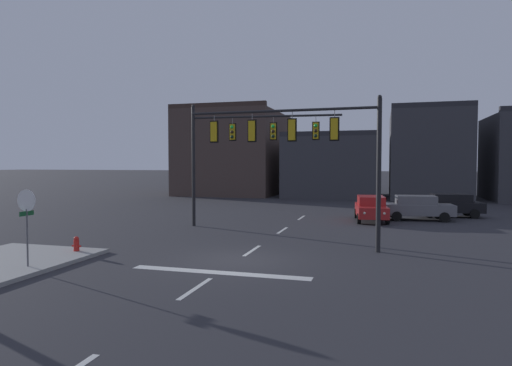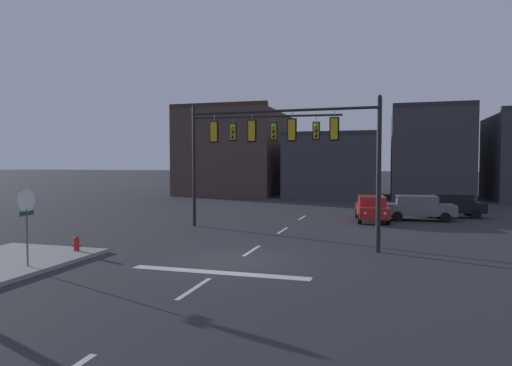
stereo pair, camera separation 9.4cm
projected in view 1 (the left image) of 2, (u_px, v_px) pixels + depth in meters
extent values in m
plane|color=#2B2B30|center=(238.00, 260.00, 17.17)|extent=(400.00, 400.00, 0.00)
cube|color=silver|center=(219.00, 273.00, 15.25)|extent=(6.40, 0.50, 0.01)
cube|color=silver|center=(196.00, 288.00, 13.33)|extent=(0.16, 2.40, 0.01)
cube|color=silver|center=(252.00, 251.00, 19.10)|extent=(0.16, 2.40, 0.01)
cube|color=silver|center=(282.00, 230.00, 24.86)|extent=(0.16, 2.40, 0.01)
cube|color=silver|center=(301.00, 218.00, 30.63)|extent=(0.16, 2.40, 0.01)
cylinder|color=black|center=(379.00, 176.00, 18.64)|extent=(0.20, 0.20, 6.44)
cylinder|color=black|center=(280.00, 111.00, 19.80)|extent=(8.53, 0.37, 0.12)
sphere|color=black|center=(380.00, 97.00, 18.49)|extent=(0.18, 0.18, 0.18)
cylinder|color=#56565B|center=(335.00, 114.00, 19.08)|extent=(0.03, 0.03, 0.35)
cube|color=gold|center=(334.00, 129.00, 19.11)|extent=(0.31, 0.25, 0.90)
sphere|color=green|center=(335.00, 123.00, 19.22)|extent=(0.20, 0.20, 0.20)
sphere|color=#2D2314|center=(335.00, 129.00, 19.23)|extent=(0.20, 0.20, 0.20)
sphere|color=black|center=(335.00, 136.00, 19.25)|extent=(0.20, 0.20, 0.20)
cube|color=black|center=(334.00, 129.00, 19.09)|extent=(0.42, 0.04, 1.02)
cylinder|color=#56565B|center=(292.00, 116.00, 19.64)|extent=(0.03, 0.03, 0.35)
cube|color=gold|center=(292.00, 130.00, 19.67)|extent=(0.31, 0.25, 0.90)
sphere|color=green|center=(293.00, 124.00, 19.78)|extent=(0.20, 0.20, 0.20)
sphere|color=#2D2314|center=(293.00, 130.00, 19.79)|extent=(0.20, 0.20, 0.20)
sphere|color=black|center=(293.00, 137.00, 19.80)|extent=(0.20, 0.20, 0.20)
cube|color=black|center=(292.00, 130.00, 19.65)|extent=(0.42, 0.04, 1.02)
cylinder|color=#56565B|center=(252.00, 117.00, 20.20)|extent=(0.03, 0.03, 0.35)
cube|color=gold|center=(252.00, 131.00, 20.23)|extent=(0.31, 0.25, 0.90)
sphere|color=green|center=(253.00, 125.00, 20.34)|extent=(0.20, 0.20, 0.20)
sphere|color=#2D2314|center=(253.00, 131.00, 20.35)|extent=(0.20, 0.20, 0.20)
sphere|color=black|center=(253.00, 137.00, 20.36)|extent=(0.20, 0.20, 0.20)
cube|color=black|center=(252.00, 131.00, 20.21)|extent=(0.42, 0.04, 1.02)
cylinder|color=#56565B|center=(214.00, 118.00, 20.76)|extent=(0.03, 0.03, 0.35)
cube|color=gold|center=(214.00, 132.00, 20.79)|extent=(0.31, 0.25, 0.90)
sphere|color=green|center=(215.00, 126.00, 20.90)|extent=(0.20, 0.20, 0.20)
sphere|color=#2D2314|center=(215.00, 132.00, 20.91)|extent=(0.20, 0.20, 0.20)
sphere|color=black|center=(215.00, 138.00, 20.92)|extent=(0.20, 0.20, 0.20)
cube|color=black|center=(214.00, 132.00, 20.77)|extent=(0.42, 0.04, 1.02)
cylinder|color=black|center=(194.00, 167.00, 26.47)|extent=(0.20, 0.20, 7.06)
cylinder|color=black|center=(265.00, 116.00, 25.46)|extent=(8.63, 0.73, 0.12)
sphere|color=black|center=(193.00, 106.00, 26.31)|extent=(0.18, 0.18, 0.18)
cylinder|color=#56565B|center=(233.00, 121.00, 25.86)|extent=(0.03, 0.03, 0.35)
cube|color=gold|center=(233.00, 132.00, 25.89)|extent=(0.32, 0.26, 0.90)
sphere|color=green|center=(232.00, 127.00, 25.75)|extent=(0.20, 0.20, 0.20)
sphere|color=#2D2314|center=(232.00, 132.00, 25.76)|extent=(0.20, 0.20, 0.20)
sphere|color=black|center=(232.00, 137.00, 25.78)|extent=(0.20, 0.20, 0.20)
cube|color=black|center=(233.00, 132.00, 25.91)|extent=(0.42, 0.06, 1.02)
cylinder|color=#56565B|center=(273.00, 120.00, 25.37)|extent=(0.03, 0.03, 0.35)
cube|color=gold|center=(273.00, 131.00, 25.40)|extent=(0.32, 0.26, 0.90)
sphere|color=green|center=(273.00, 126.00, 25.26)|extent=(0.20, 0.20, 0.20)
sphere|color=#2D2314|center=(273.00, 131.00, 25.27)|extent=(0.20, 0.20, 0.20)
sphere|color=black|center=(273.00, 136.00, 25.28)|extent=(0.20, 0.20, 0.20)
cube|color=black|center=(273.00, 131.00, 25.42)|extent=(0.42, 0.06, 1.02)
cylinder|color=#56565B|center=(316.00, 120.00, 24.88)|extent=(0.03, 0.03, 0.35)
cube|color=gold|center=(316.00, 131.00, 24.91)|extent=(0.32, 0.26, 0.90)
sphere|color=green|center=(316.00, 126.00, 24.77)|extent=(0.20, 0.20, 0.20)
sphere|color=#2D2314|center=(316.00, 131.00, 24.78)|extent=(0.20, 0.20, 0.20)
sphere|color=black|center=(316.00, 136.00, 24.79)|extent=(0.20, 0.20, 0.20)
cube|color=black|center=(316.00, 131.00, 24.93)|extent=(0.42, 0.06, 1.02)
cylinder|color=#56565B|center=(27.00, 240.00, 15.51)|extent=(0.06, 0.06, 2.15)
cylinder|color=white|center=(26.00, 200.00, 15.45)|extent=(0.76, 0.03, 0.76)
cylinder|color=#B21414|center=(27.00, 200.00, 15.47)|extent=(0.68, 0.03, 0.68)
cube|color=#19592D|center=(27.00, 213.00, 15.47)|extent=(0.02, 0.64, 0.16)
cube|color=black|center=(449.00, 207.00, 31.07)|extent=(4.60, 2.36, 0.70)
cube|color=black|center=(451.00, 198.00, 31.02)|extent=(2.65, 1.91, 0.56)
cube|color=#2D3842|center=(439.00, 198.00, 31.13)|extent=(0.44, 1.54, 0.47)
cube|color=#2D3842|center=(469.00, 198.00, 30.85)|extent=(0.41, 1.54, 0.46)
cylinder|color=black|center=(430.00, 213.00, 30.46)|extent=(0.66, 0.30, 0.64)
cylinder|color=black|center=(424.00, 211.00, 32.14)|extent=(0.66, 0.30, 0.64)
cylinder|color=black|center=(475.00, 214.00, 30.03)|extent=(0.66, 0.30, 0.64)
cylinder|color=black|center=(467.00, 211.00, 31.71)|extent=(0.66, 0.30, 0.64)
sphere|color=silver|center=(418.00, 207.00, 30.81)|extent=(0.16, 0.16, 0.16)
sphere|color=silver|center=(414.00, 205.00, 31.95)|extent=(0.16, 0.16, 0.16)
cube|color=maroon|center=(482.00, 206.00, 30.75)|extent=(0.22, 1.36, 0.12)
cube|color=#A81E1E|center=(371.00, 210.00, 28.80)|extent=(2.29, 4.58, 0.70)
cube|color=#A81E1E|center=(371.00, 200.00, 28.92)|extent=(1.87, 2.63, 0.56)
cube|color=#2D3842|center=(372.00, 202.00, 28.17)|extent=(1.54, 0.42, 0.47)
cube|color=#2D3842|center=(369.00, 199.00, 30.08)|extent=(1.53, 0.39, 0.46)
cylinder|color=black|center=(387.00, 219.00, 27.25)|extent=(0.29, 0.66, 0.64)
cylinder|color=black|center=(359.00, 219.00, 27.53)|extent=(0.29, 0.66, 0.64)
cylinder|color=black|center=(382.00, 214.00, 30.11)|extent=(0.29, 0.66, 0.64)
cylinder|color=black|center=(356.00, 213.00, 30.39)|extent=(0.29, 0.66, 0.64)
sphere|color=silver|center=(384.00, 213.00, 26.56)|extent=(0.16, 0.16, 0.16)
sphere|color=silver|center=(364.00, 213.00, 26.75)|extent=(0.16, 0.16, 0.16)
cube|color=maroon|center=(368.00, 206.00, 30.95)|extent=(1.36, 0.20, 0.12)
cube|color=slate|center=(418.00, 209.00, 29.32)|extent=(4.55, 2.20, 0.70)
cube|color=slate|center=(416.00, 200.00, 29.32)|extent=(2.60, 1.82, 0.56)
cube|color=#2D3842|center=(428.00, 200.00, 29.18)|extent=(0.39, 1.54, 0.47)
cube|color=#2D3842|center=(397.00, 200.00, 29.53)|extent=(0.36, 1.53, 0.46)
cylinder|color=black|center=(438.00, 214.00, 29.91)|extent=(0.66, 0.28, 0.64)
cylinder|color=black|center=(444.00, 217.00, 28.24)|extent=(0.66, 0.28, 0.64)
cylinder|color=black|center=(394.00, 213.00, 30.44)|extent=(0.66, 0.28, 0.64)
cylinder|color=black|center=(397.00, 216.00, 28.77)|extent=(0.66, 0.28, 0.64)
sphere|color=silver|center=(451.00, 208.00, 29.49)|extent=(0.16, 0.16, 0.16)
sphere|color=silver|center=(456.00, 210.00, 28.36)|extent=(0.16, 0.16, 0.16)
cube|color=maroon|center=(384.00, 208.00, 29.71)|extent=(0.17, 1.37, 0.12)
cylinder|color=red|center=(76.00, 247.00, 18.26)|extent=(0.22, 0.22, 0.55)
cylinder|color=red|center=(77.00, 253.00, 18.28)|extent=(0.30, 0.30, 0.10)
sphere|color=red|center=(76.00, 239.00, 18.25)|extent=(0.20, 0.20, 0.20)
cylinder|color=red|center=(73.00, 246.00, 18.30)|extent=(0.10, 0.08, 0.08)
cylinder|color=red|center=(80.00, 246.00, 18.22)|extent=(0.10, 0.08, 0.08)
cube|color=#473833|center=(236.00, 154.00, 55.22)|extent=(11.27, 13.89, 9.82)
cube|color=#3A2B26|center=(216.00, 105.00, 48.61)|extent=(11.27, 0.60, 0.50)
cube|color=#38383D|center=(332.00, 167.00, 50.55)|extent=(9.81, 10.87, 6.51)
cube|color=#2B2B30|center=(327.00, 134.00, 45.46)|extent=(9.81, 0.60, 0.50)
cube|color=#38383D|center=(427.00, 156.00, 48.08)|extent=(7.68, 11.59, 9.07)
cube|color=#2B2B30|center=(433.00, 105.00, 42.59)|extent=(7.68, 0.60, 0.50)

